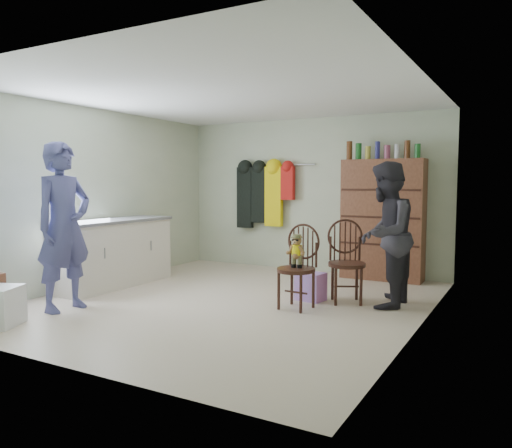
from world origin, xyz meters
The scene contains 10 objects.
ground_plane centered at (0.00, 0.00, 0.00)m, with size 5.00×5.00×0.00m, color beige.
room_walls centered at (0.00, 0.53, 1.58)m, with size 5.00×5.00×5.00m.
counter centered at (-1.95, 0.00, 0.47)m, with size 0.64×1.86×0.94m.
chair_front centered at (0.86, 0.12, 0.56)m, with size 0.47×0.47×0.98m.
chair_far centered at (1.24, 0.68, 0.54)m, with size 0.60×0.60×1.01m.
striped_bag centered at (0.84, 0.54, 0.17)m, with size 0.33×0.25×0.35m, color pink.
person_left centered at (-1.44, -1.25, 0.96)m, with size 0.70×0.46×1.92m, color #484B85.
person_right centered at (1.71, 0.67, 0.85)m, with size 0.83×0.64×1.70m, color #2D2B33.
dresser centered at (1.25, 2.30, 0.92)m, with size 1.20×0.39×2.07m.
coat_rack centered at (-0.83, 2.38, 1.25)m, with size 1.42×0.12×1.09m.
Camera 1 is at (3.20, -5.11, 1.46)m, focal length 35.00 mm.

